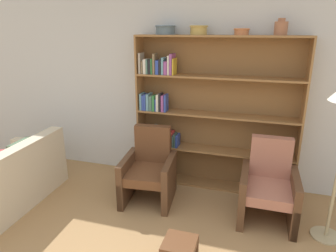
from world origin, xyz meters
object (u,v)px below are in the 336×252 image
object	(u,v)px
vase_tall	(281,28)
armchair_cushioned	(269,187)
bookshelf	(201,117)
bowl_slate	(242,31)
couch	(5,183)
armchair_leather	(149,170)
bowl_brass	(199,29)
bowl_olive	(165,29)
footstool	(180,247)

from	to	relation	value
vase_tall	armchair_cushioned	bearing A→B (deg)	-87.22
bookshelf	armchair_cushioned	distance (m)	1.28
bowl_slate	couch	size ratio (longest dim) A/B	0.12
bookshelf	armchair_leather	xyz separation A→B (m)	(-0.55, -0.61, -0.61)
vase_tall	armchair_leather	distance (m)	2.38
bowl_brass	armchair_leather	bearing A→B (deg)	-129.58
bowl_olive	vase_tall	bearing A→B (deg)	0.00
bookshelf	footstool	bearing A→B (deg)	-84.80
armchair_leather	footstool	bearing A→B (deg)	116.98
bowl_olive	couch	size ratio (longest dim) A/B	0.16
bowl_olive	bowl_brass	distance (m)	0.44
bookshelf	bowl_brass	distance (m)	1.15
armchair_cushioned	footstool	bearing A→B (deg)	53.85
couch	bowl_olive	bearing A→B (deg)	-56.34
bowl_olive	vase_tall	size ratio (longest dim) A/B	1.41
armchair_leather	bowl_slate	bearing A→B (deg)	-155.83
bowl_olive	footstool	distance (m)	2.64
bookshelf	bowl_slate	bearing A→B (deg)	-2.75
armchair_leather	armchair_cushioned	xyz separation A→B (m)	(1.49, 0.00, 0.00)
bookshelf	footstool	distance (m)	1.88
vase_tall	armchair_cushioned	size ratio (longest dim) A/B	0.20
bowl_olive	bowl_slate	xyz separation A→B (m)	(0.97, 0.00, -0.02)
bowl_olive	armchair_cushioned	distance (m)	2.36
armchair_leather	footstool	xyz separation A→B (m)	(0.70, -1.08, -0.17)
armchair_cushioned	vase_tall	bearing A→B (deg)	-87.14
bowl_brass	bowl_slate	xyz separation A→B (m)	(0.53, 0.00, -0.02)
couch	footstool	size ratio (longest dim) A/B	5.33
vase_tall	couch	xyz separation A→B (m)	(-3.17, -1.27, -1.88)
bookshelf	couch	distance (m)	2.69
vase_tall	couch	distance (m)	3.90
couch	armchair_cushioned	size ratio (longest dim) A/B	1.73
bowl_slate	footstool	bearing A→B (deg)	-100.78
bookshelf	footstool	xyz separation A→B (m)	(0.15, -1.70, -0.79)
bowl_olive	couch	xyz separation A→B (m)	(-1.75, -1.27, -1.87)
bowl_olive	couch	distance (m)	2.86
bookshelf	footstool	size ratio (longest dim) A/B	7.13
couch	armchair_leather	bearing A→B (deg)	-70.49
vase_tall	armchair_leather	world-z (taller)	vase_tall
armchair_leather	armchair_cushioned	bearing A→B (deg)	174.18
vase_tall	couch	world-z (taller)	vase_tall
bookshelf	couch	bearing A→B (deg)	-150.05
bowl_brass	vase_tall	xyz separation A→B (m)	(0.98, 0.00, 0.02)
armchair_cushioned	footstool	size ratio (longest dim) A/B	3.08
vase_tall	armchair_cushioned	distance (m)	1.88
footstool	bowl_brass	bearing A→B (deg)	97.28
bowl_slate	couch	distance (m)	3.53
bowl_olive	armchair_leather	bearing A→B (deg)	-94.28
bowl_brass	footstool	bearing A→B (deg)	-82.72
vase_tall	armchair_leather	bearing A→B (deg)	-158.16
couch	armchair_leather	size ratio (longest dim) A/B	1.73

